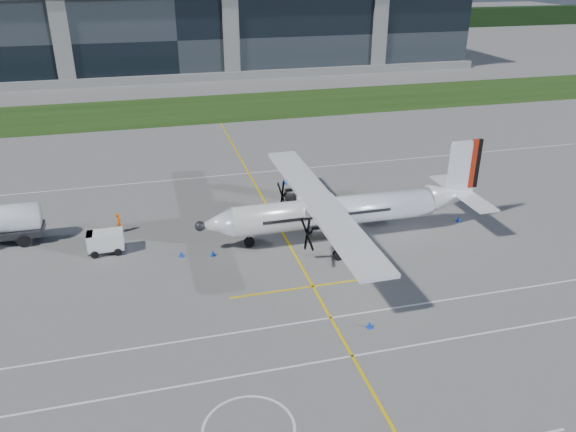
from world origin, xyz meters
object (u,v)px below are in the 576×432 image
object	(u,v)px
turboprop_aircraft	(345,194)
safety_cone_fwd	(181,254)
safety_cone_nose_port	(213,253)
safety_cone_portwing	(370,324)
ground_crew_person	(119,221)
baggage_tug	(106,242)
safety_cone_tail	(459,219)
safety_cone_stbdwing	(285,182)

from	to	relation	value
turboprop_aircraft	safety_cone_fwd	bearing A→B (deg)	-178.92
safety_cone_nose_port	safety_cone_portwing	size ratio (longest dim) A/B	1.00
turboprop_aircraft	ground_crew_person	bearing A→B (deg)	163.25
baggage_tug	safety_cone_tail	size ratio (longest dim) A/B	5.88
turboprop_aircraft	safety_cone_stbdwing	world-z (taller)	turboprop_aircraft
baggage_tug	safety_cone_fwd	world-z (taller)	baggage_tug
turboprop_aircraft	safety_cone_fwd	size ratio (longest dim) A/B	50.37
safety_cone_stbdwing	turboprop_aircraft	bearing A→B (deg)	-81.66
turboprop_aircraft	safety_cone_nose_port	xyz separation A→B (m)	(-11.18, -0.75, -3.53)
baggage_tug	safety_cone_tail	xyz separation A→B (m)	(30.18, -1.97, -0.63)
safety_cone_fwd	safety_cone_stbdwing	world-z (taller)	same
baggage_tug	safety_cone_tail	world-z (taller)	baggage_tug
baggage_tug	safety_cone_portwing	world-z (taller)	baggage_tug
ground_crew_person	baggage_tug	bearing A→B (deg)	163.95
turboprop_aircraft	safety_cone_nose_port	size ratio (longest dim) A/B	50.37
safety_cone_nose_port	safety_cone_stbdwing	size ratio (longest dim) A/B	1.00
safety_cone_fwd	safety_cone_nose_port	xyz separation A→B (m)	(2.41, -0.49, 0.00)
ground_crew_person	safety_cone_tail	bearing A→B (deg)	-101.56
safety_cone_portwing	turboprop_aircraft	bearing A→B (deg)	77.60
safety_cone_fwd	safety_cone_nose_port	size ratio (longest dim) A/B	1.00
safety_cone_fwd	safety_cone_stbdwing	distance (m)	17.52
ground_crew_person	safety_cone_fwd	xyz separation A→B (m)	(4.75, -5.77, -0.75)
baggage_tug	safety_cone_nose_port	world-z (taller)	baggage_tug
turboprop_aircraft	safety_cone_stbdwing	xyz separation A→B (m)	(-1.87, 12.78, -3.53)
ground_crew_person	safety_cone_tail	world-z (taller)	ground_crew_person
turboprop_aircraft	safety_cone_portwing	xyz separation A→B (m)	(-2.80, -12.73, -3.53)
baggage_tug	safety_cone_portwing	distance (m)	22.11
safety_cone_fwd	safety_cone_nose_port	distance (m)	2.46
safety_cone_portwing	safety_cone_stbdwing	world-z (taller)	same
safety_cone_portwing	safety_cone_nose_port	bearing A→B (deg)	124.96
safety_cone_fwd	safety_cone_portwing	distance (m)	16.49
baggage_tug	safety_cone_stbdwing	world-z (taller)	baggage_tug
turboprop_aircraft	safety_cone_tail	distance (m)	11.45
ground_crew_person	safety_cone_stbdwing	distance (m)	18.00
baggage_tug	safety_cone_nose_port	size ratio (longest dim) A/B	5.88
safety_cone_tail	safety_cone_stbdwing	xyz separation A→B (m)	(-12.77, 12.75, 0.00)
ground_crew_person	safety_cone_tail	size ratio (longest dim) A/B	4.00
safety_cone_portwing	ground_crew_person	bearing A→B (deg)	130.40
safety_cone_nose_port	safety_cone_portwing	xyz separation A→B (m)	(8.38, -11.98, 0.00)
safety_cone_nose_port	safety_cone_portwing	world-z (taller)	same
safety_cone_nose_port	safety_cone_stbdwing	world-z (taller)	same
safety_cone_portwing	safety_cone_fwd	bearing A→B (deg)	130.84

